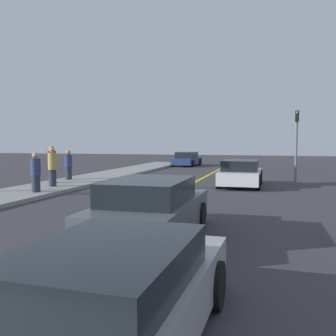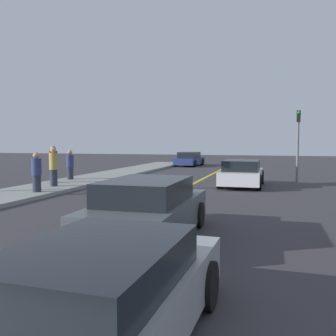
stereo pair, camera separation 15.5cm
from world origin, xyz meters
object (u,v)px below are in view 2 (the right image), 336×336
at_px(car_ahead_center, 148,210).
at_px(car_near_right_lane, 104,297).
at_px(pedestrian_mid_group, 54,167).
at_px(traffic_light, 298,139).
at_px(pedestrian_far_standing, 53,164).
at_px(pedestrian_near_curb, 36,172).
at_px(car_far_distant, 242,174).
at_px(car_parked_left_lot, 189,159).
at_px(pedestrian_by_sign, 70,165).

bearing_deg(car_ahead_center, car_near_right_lane, -77.21).
relative_size(car_near_right_lane, pedestrian_mid_group, 2.32).
bearing_deg(traffic_light, pedestrian_far_standing, -164.07).
distance_m(pedestrian_far_standing, traffic_light, 12.19).
height_order(pedestrian_near_curb, pedestrian_far_standing, pedestrian_far_standing).
relative_size(car_near_right_lane, car_far_distant, 1.02).
relative_size(car_ahead_center, traffic_light, 1.19).
bearing_deg(car_parked_left_lot, pedestrian_near_curb, -92.07).
bearing_deg(pedestrian_far_standing, car_parked_left_lot, 79.02).
distance_m(car_parked_left_lot, traffic_light, 15.67).
bearing_deg(pedestrian_far_standing, pedestrian_by_sign, 91.86).
bearing_deg(pedestrian_by_sign, car_parked_left_lot, 77.62).
distance_m(car_ahead_center, car_far_distant, 10.63).
distance_m(car_far_distant, pedestrian_far_standing, 9.33).
bearing_deg(traffic_light, pedestrian_mid_group, -156.72).
distance_m(car_parked_left_lot, pedestrian_far_standing, 16.71).
bearing_deg(car_ahead_center, pedestrian_by_sign, 127.91).
bearing_deg(traffic_light, pedestrian_near_curb, -147.80).
distance_m(car_far_distant, car_parked_left_lot, 15.34).
bearing_deg(pedestrian_far_standing, car_ahead_center, -46.53).
bearing_deg(pedestrian_far_standing, car_far_distant, 13.81).
relative_size(car_ahead_center, pedestrian_far_standing, 2.39).
bearing_deg(car_near_right_lane, car_parked_left_lot, 102.62).
relative_size(pedestrian_far_standing, traffic_light, 0.50).
bearing_deg(traffic_light, pedestrian_by_sign, -171.89).
xyz_separation_m(car_parked_left_lot, pedestrian_far_standing, (-3.18, -16.40, 0.47)).
bearing_deg(car_near_right_lane, pedestrian_by_sign, 123.40).
bearing_deg(car_far_distant, traffic_light, 23.02).
relative_size(pedestrian_far_standing, pedestrian_by_sign, 1.16).
xyz_separation_m(car_near_right_lane, pedestrian_mid_group, (-8.10, 11.47, 0.45)).
bearing_deg(pedestrian_far_standing, pedestrian_near_curb, -67.68).
distance_m(car_near_right_lane, car_ahead_center, 4.56).
distance_m(car_far_distant, pedestrian_by_sign, 9.12).
distance_m(car_near_right_lane, pedestrian_near_curb, 12.28).
height_order(car_far_distant, pedestrian_far_standing, pedestrian_far_standing).
relative_size(car_far_distant, traffic_light, 1.09).
xyz_separation_m(car_ahead_center, pedestrian_near_curb, (-6.61, 5.16, 0.28)).
relative_size(car_ahead_center, pedestrian_near_curb, 2.73).
bearing_deg(pedestrian_far_standing, car_near_right_lane, -54.93).
bearing_deg(pedestrian_by_sign, pedestrian_mid_group, -72.64).
distance_m(car_parked_left_lot, pedestrian_by_sign, 15.09).
distance_m(car_parked_left_lot, pedestrian_mid_group, 17.86).
bearing_deg(traffic_light, car_parked_left_lot, 122.99).
relative_size(car_far_distant, pedestrian_far_standing, 2.19).
distance_m(car_far_distant, pedestrian_near_curb, 9.45).
height_order(pedestrian_far_standing, pedestrian_by_sign, pedestrian_far_standing).
xyz_separation_m(car_parked_left_lot, pedestrian_by_sign, (-3.23, -14.74, 0.33)).
bearing_deg(car_near_right_lane, pedestrian_far_standing, 126.46).
relative_size(pedestrian_mid_group, traffic_light, 0.48).
bearing_deg(pedestrian_by_sign, car_far_distant, 3.55).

